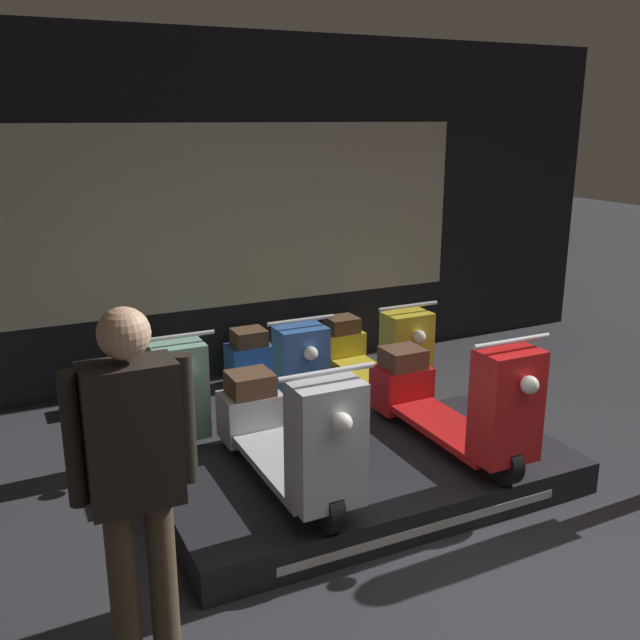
{
  "coord_description": "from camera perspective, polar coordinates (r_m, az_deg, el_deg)",
  "views": [
    {
      "loc": [
        -2.25,
        -2.43,
        2.45
      ],
      "look_at": [
        -0.02,
        2.17,
        0.99
      ],
      "focal_mm": 40.0,
      "sensor_mm": 36.0,
      "label": 1
    }
  ],
  "objects": [
    {
      "name": "person_left_browsing",
      "position": [
        3.24,
        -14.64,
        -11.2
      ],
      "size": [
        0.56,
        0.22,
        1.7
      ],
      "color": "#473828",
      "rests_on": "ground_plane"
    },
    {
      "name": "scooter_display_right",
      "position": [
        4.99,
        10.72,
        -6.36
      ],
      "size": [
        0.56,
        1.6,
        0.95
      ],
      "color": "black",
      "rests_on": "display_platform"
    },
    {
      "name": "scooter_backrow_1",
      "position": [
        6.14,
        -3.51,
        -3.98
      ],
      "size": [
        0.56,
        1.6,
        0.95
      ],
      "color": "black",
      "rests_on": "ground_plane"
    },
    {
      "name": "scooter_backrow_2",
      "position": [
        6.55,
        4.44,
        -2.71
      ],
      "size": [
        0.56,
        1.6,
        0.95
      ],
      "color": "black",
      "rests_on": "ground_plane"
    },
    {
      "name": "display_platform",
      "position": [
        4.93,
        3.94,
        -12.37
      ],
      "size": [
        2.75,
        1.39,
        0.22
      ],
      "color": "black",
      "rests_on": "ground_plane"
    },
    {
      "name": "scooter_backrow_0",
      "position": [
        5.87,
        -12.42,
        -5.32
      ],
      "size": [
        0.56,
        1.6,
        0.95
      ],
      "color": "black",
      "rests_on": "ground_plane"
    },
    {
      "name": "ground_plane",
      "position": [
        4.11,
        14.59,
        -21.16
      ],
      "size": [
        30.0,
        30.0,
        0.0
      ],
      "primitive_type": "plane",
      "color": "#2D2D33"
    },
    {
      "name": "scooter_display_left",
      "position": [
        4.41,
        -2.52,
        -9.13
      ],
      "size": [
        0.56,
        1.6,
        0.95
      ],
      "color": "black",
      "rests_on": "display_platform"
    },
    {
      "name": "shop_wall_back",
      "position": [
        6.82,
        -6.45,
        8.69
      ],
      "size": [
        8.31,
        0.09,
        3.2
      ],
      "color": "black",
      "rests_on": "ground_plane"
    }
  ]
}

